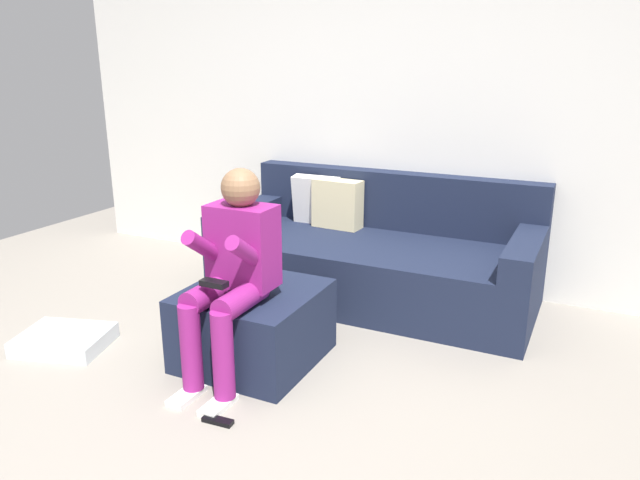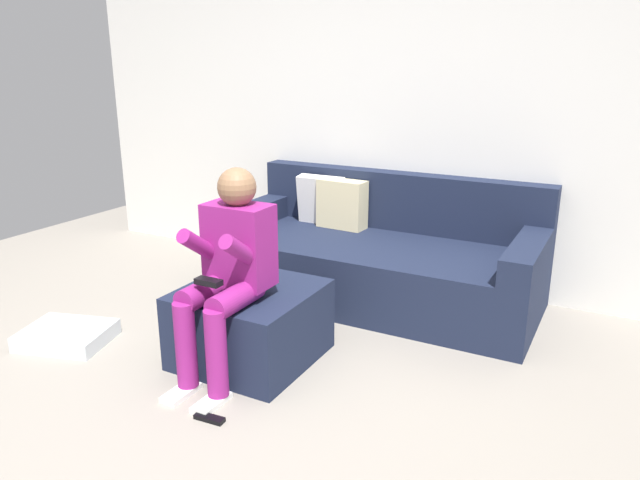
% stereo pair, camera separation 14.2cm
% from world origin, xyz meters
% --- Properties ---
extents(ground_plane, '(7.14, 7.14, 0.00)m').
position_xyz_m(ground_plane, '(0.00, 0.00, 0.00)').
color(ground_plane, gray).
extents(wall_back, '(5.49, 0.10, 2.79)m').
position_xyz_m(wall_back, '(0.00, 2.45, 1.39)').
color(wall_back, silver).
rests_on(wall_back, ground_plane).
extents(couch_sectional, '(2.22, 0.98, 0.85)m').
position_xyz_m(couch_sectional, '(0.14, 1.97, 0.30)').
color(couch_sectional, '#192138').
rests_on(couch_sectional, ground_plane).
extents(ottoman, '(0.71, 0.72, 0.43)m').
position_xyz_m(ottoman, '(-0.13, 0.77, 0.21)').
color(ottoman, '#192138').
rests_on(ottoman, ground_plane).
extents(person_seated, '(0.35, 0.63, 1.12)m').
position_xyz_m(person_seated, '(-0.12, 0.57, 0.63)').
color(person_seated, '#8C1E72').
rests_on(person_seated, ground_plane).
extents(storage_bin, '(0.59, 0.52, 0.09)m').
position_xyz_m(storage_bin, '(-1.23, 0.40, 0.05)').
color(storage_bin, silver).
rests_on(storage_bin, ground_plane).
extents(remote_near_ottoman, '(0.16, 0.06, 0.02)m').
position_xyz_m(remote_near_ottoman, '(0.05, 0.15, 0.01)').
color(remote_near_ottoman, black).
rests_on(remote_near_ottoman, ground_plane).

